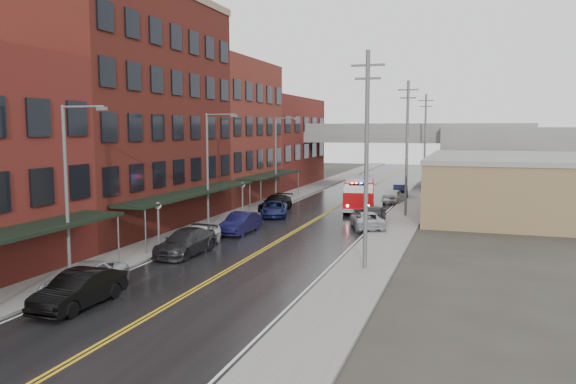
% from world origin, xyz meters
% --- Properties ---
extents(ground, '(220.00, 220.00, 0.00)m').
position_xyz_m(ground, '(0.00, 0.00, 0.00)').
color(ground, '#2D2B26').
rests_on(ground, ground).
extents(road, '(11.00, 160.00, 0.02)m').
position_xyz_m(road, '(0.00, 30.00, 0.01)').
color(road, black).
rests_on(road, ground).
extents(sidewalk_left, '(3.00, 160.00, 0.15)m').
position_xyz_m(sidewalk_left, '(-7.30, 30.00, 0.07)').
color(sidewalk_left, slate).
rests_on(sidewalk_left, ground).
extents(sidewalk_right, '(3.00, 160.00, 0.15)m').
position_xyz_m(sidewalk_right, '(7.30, 30.00, 0.07)').
color(sidewalk_right, slate).
rests_on(sidewalk_right, ground).
extents(curb_left, '(0.30, 160.00, 0.15)m').
position_xyz_m(curb_left, '(-5.65, 30.00, 0.07)').
color(curb_left, gray).
rests_on(curb_left, ground).
extents(curb_right, '(0.30, 160.00, 0.15)m').
position_xyz_m(curb_right, '(5.65, 30.00, 0.07)').
color(curb_right, gray).
rests_on(curb_right, ground).
extents(brick_building_b, '(9.00, 20.00, 18.00)m').
position_xyz_m(brick_building_b, '(-13.30, 23.00, 9.00)').
color(brick_building_b, '#4D1C14').
rests_on(brick_building_b, ground).
extents(brick_building_c, '(9.00, 15.00, 15.00)m').
position_xyz_m(brick_building_c, '(-13.30, 40.50, 7.50)').
color(brick_building_c, maroon).
rests_on(brick_building_c, ground).
extents(brick_building_far, '(9.00, 20.00, 12.00)m').
position_xyz_m(brick_building_far, '(-13.30, 58.00, 6.00)').
color(brick_building_far, maroon).
rests_on(brick_building_far, ground).
extents(tan_building, '(14.00, 22.00, 5.00)m').
position_xyz_m(tan_building, '(16.00, 40.00, 2.50)').
color(tan_building, olive).
rests_on(tan_building, ground).
extents(right_far_block, '(18.00, 30.00, 8.00)m').
position_xyz_m(right_far_block, '(18.00, 70.00, 4.00)').
color(right_far_block, slate).
rests_on(right_far_block, ground).
extents(awning_1, '(2.60, 18.00, 3.09)m').
position_xyz_m(awning_1, '(-7.49, 23.00, 2.99)').
color(awning_1, black).
rests_on(awning_1, ground).
extents(awning_2, '(2.60, 13.00, 3.09)m').
position_xyz_m(awning_2, '(-7.49, 40.50, 2.99)').
color(awning_2, black).
rests_on(awning_2, ground).
extents(globe_lamp_1, '(0.44, 0.44, 3.12)m').
position_xyz_m(globe_lamp_1, '(-6.40, 16.00, 2.31)').
color(globe_lamp_1, '#59595B').
rests_on(globe_lamp_1, ground).
extents(globe_lamp_2, '(0.44, 0.44, 3.12)m').
position_xyz_m(globe_lamp_2, '(-6.40, 30.00, 2.31)').
color(globe_lamp_2, '#59595B').
rests_on(globe_lamp_2, ground).
extents(street_lamp_0, '(2.64, 0.22, 9.00)m').
position_xyz_m(street_lamp_0, '(-6.55, 8.00, 5.19)').
color(street_lamp_0, '#59595B').
rests_on(street_lamp_0, ground).
extents(street_lamp_1, '(2.64, 0.22, 9.00)m').
position_xyz_m(street_lamp_1, '(-6.55, 24.00, 5.19)').
color(street_lamp_1, '#59595B').
rests_on(street_lamp_1, ground).
extents(street_lamp_2, '(2.64, 0.22, 9.00)m').
position_xyz_m(street_lamp_2, '(-6.55, 40.00, 5.19)').
color(street_lamp_2, '#59595B').
rests_on(street_lamp_2, ground).
extents(utility_pole_0, '(1.80, 0.24, 12.00)m').
position_xyz_m(utility_pole_0, '(7.20, 15.00, 6.31)').
color(utility_pole_0, '#59595B').
rests_on(utility_pole_0, ground).
extents(utility_pole_1, '(1.80, 0.24, 12.00)m').
position_xyz_m(utility_pole_1, '(7.20, 35.00, 6.31)').
color(utility_pole_1, '#59595B').
rests_on(utility_pole_1, ground).
extents(utility_pole_2, '(1.80, 0.24, 12.00)m').
position_xyz_m(utility_pole_2, '(7.20, 55.00, 6.31)').
color(utility_pole_2, '#59595B').
rests_on(utility_pole_2, ground).
extents(overpass, '(40.00, 10.00, 7.50)m').
position_xyz_m(overpass, '(0.00, 62.00, 5.99)').
color(overpass, slate).
rests_on(overpass, ground).
extents(fire_truck, '(4.56, 8.97, 3.15)m').
position_xyz_m(fire_truck, '(2.54, 37.56, 1.71)').
color(fire_truck, '#930609').
rests_on(fire_truck, ground).
extents(parked_car_left_1, '(1.77, 4.88, 1.60)m').
position_xyz_m(parked_car_left_1, '(-3.60, 4.70, 0.80)').
color(parked_car_left_1, black).
rests_on(parked_car_left_1, ground).
extents(parked_car_left_2, '(3.15, 5.53, 1.45)m').
position_xyz_m(parked_car_left_2, '(-4.60, 6.33, 0.73)').
color(parked_car_left_2, '#9B9DA3').
rests_on(parked_car_left_2, ground).
extents(parked_car_left_3, '(2.32, 5.45, 1.57)m').
position_xyz_m(parked_car_left_3, '(-4.17, 15.47, 0.78)').
color(parked_car_left_3, black).
rests_on(parked_car_left_3, ground).
extents(parked_car_left_4, '(2.46, 4.81, 1.57)m').
position_xyz_m(parked_car_left_4, '(-4.40, 17.88, 0.78)').
color(parked_car_left_4, silver).
rests_on(parked_car_left_4, ground).
extents(parked_car_left_5, '(1.80, 4.77, 1.56)m').
position_xyz_m(parked_car_left_5, '(-3.69, 23.09, 0.78)').
color(parked_car_left_5, black).
rests_on(parked_car_left_5, ground).
extents(parked_car_left_6, '(3.59, 5.35, 1.36)m').
position_xyz_m(parked_car_left_6, '(-4.02, 31.64, 0.68)').
color(parked_car_left_6, '#131A48').
rests_on(parked_car_left_6, ground).
extents(parked_car_left_7, '(2.12, 5.21, 1.51)m').
position_xyz_m(parked_car_left_7, '(-4.99, 34.80, 0.75)').
color(parked_car_left_7, black).
rests_on(parked_car_left_7, ground).
extents(parked_car_right_0, '(3.73, 5.40, 1.37)m').
position_xyz_m(parked_car_right_0, '(5.00, 28.01, 0.69)').
color(parked_car_right_0, '#ADB1B6').
rests_on(parked_car_right_0, ground).
extents(parked_car_right_1, '(2.58, 5.18, 1.45)m').
position_xyz_m(parked_car_right_1, '(5.00, 30.93, 0.72)').
color(parked_car_right_1, '#28282B').
rests_on(parked_car_right_1, ground).
extents(parked_car_right_2, '(2.31, 4.59, 1.50)m').
position_xyz_m(parked_car_right_2, '(5.00, 44.24, 0.75)').
color(parked_car_right_2, silver).
rests_on(parked_car_right_2, ground).
extents(parked_car_right_3, '(2.23, 4.73, 1.50)m').
position_xyz_m(parked_car_right_3, '(5.00, 49.39, 0.75)').
color(parked_car_right_3, black).
rests_on(parked_car_right_3, ground).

